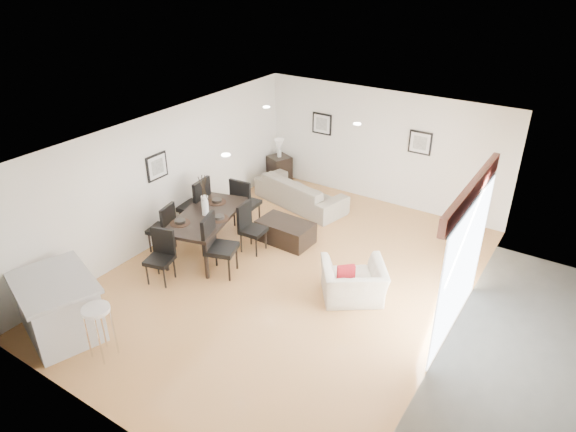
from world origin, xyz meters
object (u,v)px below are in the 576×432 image
Objects in this scene: dining_chair_efar at (249,225)px; side_table at (279,169)px; coffee_table at (286,232)px; kitchen_island at (59,307)px; bar_stool at (97,315)px; dining_chair_enear at (216,242)px; dining_chair_wfar at (198,203)px; sofa at (300,192)px; dining_chair_foot at (244,200)px; dining_table at (206,218)px; dining_chair_wnear at (164,226)px; dining_chair_head at (161,253)px; armchair at (353,282)px.

dining_chair_efar reaches higher than side_table.
kitchen_island reaches higher than coffee_table.
dining_chair_enear is at bearing 90.13° from bar_stool.
dining_chair_wfar reaches higher than coffee_table.
sofa is 2.59m from dining_chair_wfar.
dining_chair_foot is (-0.68, 1.73, -0.03)m from dining_chair_enear.
dining_table is at bearing -78.75° from side_table.
dining_chair_wnear is 1.53× the size of side_table.
dining_chair_wfar reaches higher than dining_chair_efar.
dining_chair_wfar reaches higher than dining_chair_enear.
dining_chair_enear is (0.21, -3.31, 0.33)m from sofa.
dining_chair_wnear is at bearing 69.10° from dining_chair_enear.
coffee_table is 4.39m from bar_stool.
dining_chair_head is at bearing 115.84° from dining_chair_enear.
dining_chair_efar is at bearing -65.98° from side_table.
kitchen_island is at bearing 95.68° from sofa.
dining_chair_foot reaches higher than dining_chair_efar.
side_table is 0.75× the size of bar_stool.
armchair is 1.05× the size of dining_chair_head.
sofa is 3.47m from dining_chair_wnear.
armchair is at bearing 148.65° from sofa.
dining_chair_head is 0.90× the size of coffee_table.
bar_stool is (-0.00, -3.67, 0.19)m from dining_chair_efar.
dining_table reaches higher than coffee_table.
side_table is (-1.86, 2.55, 0.11)m from coffee_table.
armchair is 3.50m from dining_chair_head.
dining_chair_head reaches higher than armchair.
kitchen_island reaches higher than sofa.
armchair is 1.19× the size of bar_stool.
dining_chair_foot is at bearing -54.44° from armchair.
kitchen_island is at bearing -109.89° from dining_table.
side_table is at bearing 20.18° from dining_chair_efar.
dining_chair_foot reaches higher than dining_chair_head.
dining_chair_efar is 0.91× the size of coffee_table.
dining_chair_enear is at bearing -52.07° from dining_table.
kitchen_island reaches higher than armchair.
armchair is 4.18m from bar_stool.
armchair is 4.81m from kitchen_island.
sofa is at bearing -110.62° from dining_chair_foot.
armchair is (2.72, -2.66, 0.01)m from sofa.
dining_table is at bearing 102.29° from bar_stool.
dining_chair_head reaches higher than bar_stool.
dining_chair_head reaches higher than sofa.
sofa reaches higher than coffee_table.
kitchen_island is (0.39, -3.69, -0.19)m from dining_chair_wfar.
sofa is 2.86m from dining_table.
dining_chair_wnear reaches higher than coffee_table.
bar_stool reaches higher than dining_table.
dining_chair_foot is at bearing -73.39° from side_table.
kitchen_island is 1.01m from bar_stool.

